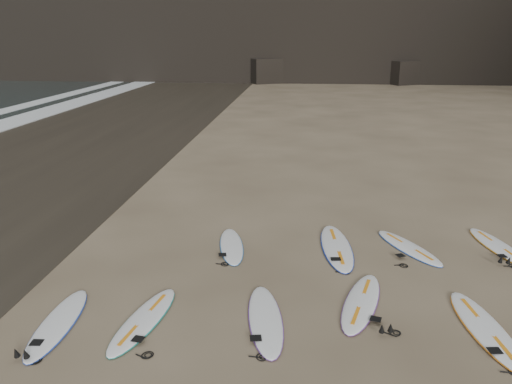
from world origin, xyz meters
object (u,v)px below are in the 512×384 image
surfboard_1 (265,319)px  surfboard_5 (231,246)px  surfboard_6 (337,247)px  surfboard_0 (144,319)px  surfboard_11 (58,322)px  surfboard_3 (485,328)px  surfboard_7 (409,247)px  surfboard_8 (498,246)px  surfboard_2 (361,302)px

surfboard_1 → surfboard_5: surfboard_1 is taller
surfboard_1 → surfboard_6: bearing=56.9°
surfboard_0 → surfboard_11: (-1.49, -0.24, 0.00)m
surfboard_3 → surfboard_1: bearing=173.5°
surfboard_3 → surfboard_11: surfboard_3 is taller
surfboard_0 → surfboard_6: surfboard_6 is taller
surfboard_1 → surfboard_11: (-3.67, -0.48, -0.00)m
surfboard_5 → surfboard_7: bearing=-7.5°
surfboard_3 → surfboard_7: 3.48m
surfboard_1 → surfboard_7: size_ratio=1.06×
surfboard_8 → surfboard_3: bearing=-124.8°
surfboard_2 → surfboard_3: surfboard_3 is taller
surfboard_6 → surfboard_2: bearing=-87.4°
surfboard_5 → surfboard_11: (-2.59, -3.65, 0.00)m
surfboard_1 → surfboard_3: (3.85, 0.06, 0.00)m
surfboard_2 → surfboard_8: surfboard_2 is taller
surfboard_2 → surfboard_3: (2.06, -0.71, 0.00)m
surfboard_0 → surfboard_3: (6.03, 0.30, 0.00)m
surfboard_8 → surfboard_7: bearing=174.5°
surfboard_5 → surfboard_8: (6.43, 0.58, 0.00)m
surfboard_5 → surfboard_8: 6.45m
surfboard_1 → surfboard_11: 3.70m
surfboard_7 → surfboard_6: bearing=157.7°
surfboard_11 → surfboard_3: bearing=0.7°
surfboard_8 → surfboard_11: size_ratio=1.00×
surfboard_5 → surfboard_7: 4.27m
surfboard_0 → surfboard_7: (5.37, 3.71, -0.00)m
surfboard_0 → surfboard_3: bearing=12.8°
surfboard_5 → surfboard_11: size_ratio=0.93×
surfboard_0 → surfboard_7: size_ratio=1.02×
surfboard_3 → surfboard_11: 7.54m
surfboard_7 → surfboard_11: 7.92m
surfboard_3 → surfboard_8: (1.50, 3.68, -0.00)m
surfboard_1 → surfboard_0: bearing=176.8°
surfboard_7 → surfboard_0: bearing=-172.9°
surfboard_0 → surfboard_3: surfboard_3 is taller
surfboard_8 → surfboard_11: 9.96m
surfboard_5 → surfboard_11: bearing=-137.0°
surfboard_3 → surfboard_5: surfboard_3 is taller
surfboard_6 → surfboard_1: bearing=-118.4°
surfboard_2 → surfboard_7: size_ratio=1.05×
surfboard_6 → surfboard_3: bearing=-58.3°
surfboard_3 → surfboard_11: (-7.52, -0.54, -0.00)m
surfboard_2 → surfboard_6: surfboard_6 is taller
surfboard_5 → surfboard_3: bearing=-43.9°
surfboard_1 → surfboard_6: surfboard_6 is taller
surfboard_6 → surfboard_7: bearing=0.7°
surfboard_0 → surfboard_1: size_ratio=0.97×
surfboard_6 → surfboard_8: 3.92m
surfboard_0 → surfboard_5: size_ratio=1.06×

